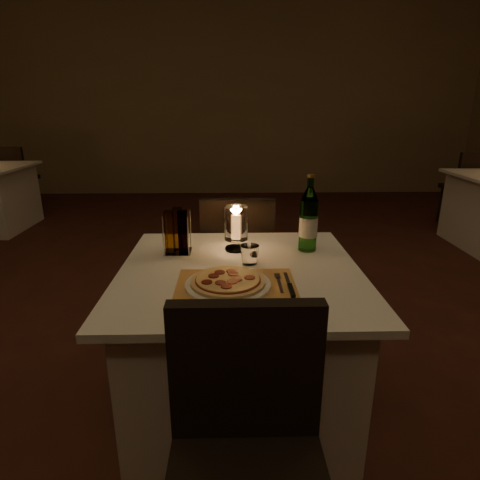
{
  "coord_description": "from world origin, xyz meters",
  "views": [
    {
      "loc": [
        0.09,
        -1.69,
        1.38
      ],
      "look_at": [
        0.13,
        -0.12,
        0.86
      ],
      "focal_mm": 30.0,
      "sensor_mm": 36.0,
      "label": 1
    }
  ],
  "objects_px": {
    "main_table": "(240,345)",
    "water_bottle": "(309,221)",
    "pizza": "(228,281)",
    "chair_near": "(247,440)",
    "plate": "(228,285)",
    "tumbler": "(249,255)",
    "hurricane_candle": "(236,225)",
    "chair_far": "(237,253)"
  },
  "relations": [
    {
      "from": "main_table",
      "to": "water_bottle",
      "type": "relative_size",
      "value": 2.81
    },
    {
      "from": "pizza",
      "to": "water_bottle",
      "type": "xyz_separation_m",
      "value": [
        0.37,
        0.41,
        0.12
      ]
    },
    {
      "from": "chair_near",
      "to": "pizza",
      "type": "bearing_deg",
      "value": 95.36
    },
    {
      "from": "plate",
      "to": "water_bottle",
      "type": "distance_m",
      "value": 0.57
    },
    {
      "from": "chair_near",
      "to": "plate",
      "type": "relative_size",
      "value": 2.81
    },
    {
      "from": "chair_near",
      "to": "water_bottle",
      "type": "relative_size",
      "value": 2.53
    },
    {
      "from": "tumbler",
      "to": "hurricane_candle",
      "type": "xyz_separation_m",
      "value": [
        -0.05,
        0.18,
        0.08
      ]
    },
    {
      "from": "chair_near",
      "to": "pizza",
      "type": "relative_size",
      "value": 3.21
    },
    {
      "from": "chair_near",
      "to": "tumbler",
      "type": "distance_m",
      "value": 0.81
    },
    {
      "from": "chair_far",
      "to": "plate",
      "type": "xyz_separation_m",
      "value": [
        -0.05,
        -0.89,
        0.2
      ]
    },
    {
      "from": "main_table",
      "to": "hurricane_candle",
      "type": "height_order",
      "value": "hurricane_candle"
    },
    {
      "from": "plate",
      "to": "hurricane_candle",
      "type": "height_order",
      "value": "hurricane_candle"
    },
    {
      "from": "chair_far",
      "to": "pizza",
      "type": "relative_size",
      "value": 3.21
    },
    {
      "from": "pizza",
      "to": "tumbler",
      "type": "xyz_separation_m",
      "value": [
        0.09,
        0.24,
        0.01
      ]
    },
    {
      "from": "pizza",
      "to": "plate",
      "type": "bearing_deg",
      "value": 32.2
    },
    {
      "from": "chair_far",
      "to": "water_bottle",
      "type": "distance_m",
      "value": 0.67
    },
    {
      "from": "water_bottle",
      "to": "pizza",
      "type": "bearing_deg",
      "value": -132.43
    },
    {
      "from": "tumbler",
      "to": "hurricane_candle",
      "type": "distance_m",
      "value": 0.2
    },
    {
      "from": "tumbler",
      "to": "main_table",
      "type": "bearing_deg",
      "value": -125.7
    },
    {
      "from": "plate",
      "to": "tumbler",
      "type": "height_order",
      "value": "tumbler"
    },
    {
      "from": "main_table",
      "to": "water_bottle",
      "type": "height_order",
      "value": "water_bottle"
    },
    {
      "from": "hurricane_candle",
      "to": "water_bottle",
      "type": "bearing_deg",
      "value": -1.73
    },
    {
      "from": "main_table",
      "to": "tumbler",
      "type": "xyz_separation_m",
      "value": [
        0.04,
        0.06,
        0.41
      ]
    },
    {
      "from": "tumbler",
      "to": "pizza",
      "type": "bearing_deg",
      "value": -111.07
    },
    {
      "from": "main_table",
      "to": "chair_far",
      "type": "bearing_deg",
      "value": 90.0
    },
    {
      "from": "tumbler",
      "to": "hurricane_candle",
      "type": "bearing_deg",
      "value": 106.85
    },
    {
      "from": "chair_near",
      "to": "plate",
      "type": "bearing_deg",
      "value": 95.35
    },
    {
      "from": "main_table",
      "to": "pizza",
      "type": "height_order",
      "value": "pizza"
    },
    {
      "from": "water_bottle",
      "to": "hurricane_candle",
      "type": "xyz_separation_m",
      "value": [
        -0.33,
        0.01,
        -0.02
      ]
    },
    {
      "from": "chair_far",
      "to": "tumbler",
      "type": "height_order",
      "value": "chair_far"
    },
    {
      "from": "chair_near",
      "to": "pizza",
      "type": "distance_m",
      "value": 0.58
    },
    {
      "from": "main_table",
      "to": "chair_near",
      "type": "distance_m",
      "value": 0.74
    },
    {
      "from": "chair_far",
      "to": "hurricane_candle",
      "type": "relative_size",
      "value": 4.29
    },
    {
      "from": "main_table",
      "to": "plate",
      "type": "relative_size",
      "value": 3.12
    },
    {
      "from": "pizza",
      "to": "hurricane_candle",
      "type": "relative_size",
      "value": 1.33
    },
    {
      "from": "main_table",
      "to": "chair_far",
      "type": "distance_m",
      "value": 0.74
    },
    {
      "from": "main_table",
      "to": "hurricane_candle",
      "type": "xyz_separation_m",
      "value": [
        -0.01,
        0.24,
        0.49
      ]
    },
    {
      "from": "plate",
      "to": "hurricane_candle",
      "type": "distance_m",
      "value": 0.43
    },
    {
      "from": "main_table",
      "to": "pizza",
      "type": "relative_size",
      "value": 3.57
    },
    {
      "from": "main_table",
      "to": "tumbler",
      "type": "bearing_deg",
      "value": 54.3
    },
    {
      "from": "main_table",
      "to": "plate",
      "type": "xyz_separation_m",
      "value": [
        -0.05,
        -0.18,
        0.38
      ]
    },
    {
      "from": "chair_near",
      "to": "water_bottle",
      "type": "bearing_deg",
      "value": 71.14
    }
  ]
}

